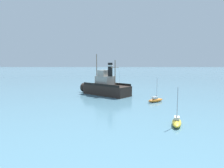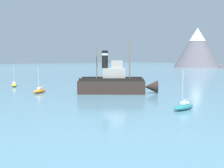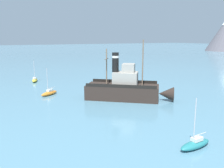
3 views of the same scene
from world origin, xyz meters
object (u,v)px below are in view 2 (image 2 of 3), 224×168
(sailboat_teal, at_px, (184,107))
(sailboat_orange, at_px, (40,91))
(sailboat_yellow, at_px, (14,85))
(old_tugboat, at_px, (115,83))

(sailboat_teal, bearing_deg, sailboat_orange, -166.49)
(sailboat_orange, xyz_separation_m, sailboat_yellow, (-14.82, 0.44, 0.00))
(sailboat_teal, relative_size, sailboat_yellow, 1.00)
(sailboat_teal, bearing_deg, old_tugboat, 167.84)
(old_tugboat, height_order, sailboat_orange, old_tugboat)
(sailboat_orange, bearing_deg, sailboat_yellow, 178.30)
(sailboat_yellow, bearing_deg, old_tugboat, 22.94)
(old_tugboat, bearing_deg, sailboat_orange, -130.74)
(sailboat_orange, bearing_deg, sailboat_teal, 13.51)
(old_tugboat, height_order, sailboat_teal, old_tugboat)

